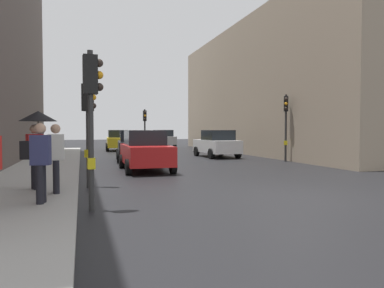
% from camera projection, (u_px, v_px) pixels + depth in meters
% --- Properties ---
extents(ground_plane, '(120.00, 120.00, 0.00)m').
position_uv_depth(ground_plane, '(295.00, 195.00, 10.13)').
color(ground_plane, black).
extents(sidewalk_kerb, '(2.94, 40.00, 0.16)m').
position_uv_depth(sidewalk_kerb, '(38.00, 175.00, 13.82)').
color(sidewalk_kerb, '#A8A5A0').
rests_on(sidewalk_kerb, ground).
extents(building_facade_right, '(12.00, 26.20, 9.84)m').
position_uv_depth(building_facade_right, '(305.00, 91.00, 29.74)').
color(building_facade_right, gray).
rests_on(building_facade_right, ground).
extents(traffic_light_far_median, '(0.25, 0.43, 3.42)m').
position_uv_depth(traffic_light_far_median, '(145.00, 123.00, 29.48)').
color(traffic_light_far_median, '#2D2D2D').
rests_on(traffic_light_far_median, ground).
extents(traffic_light_mid_street, '(0.36, 0.44, 3.75)m').
position_uv_depth(traffic_light_mid_street, '(286.00, 115.00, 20.65)').
color(traffic_light_mid_street, '#2D2D2D').
rests_on(traffic_light_mid_street, ground).
extents(traffic_light_near_right, '(0.45, 0.36, 3.30)m').
position_uv_depth(traffic_light_near_right, '(89.00, 114.00, 11.39)').
color(traffic_light_near_right, '#2D2D2D').
rests_on(traffic_light_near_right, ground).
extents(traffic_light_near_left, '(0.44, 0.27, 3.50)m').
position_uv_depth(traffic_light_near_left, '(92.00, 101.00, 8.03)').
color(traffic_light_near_left, '#2D2D2D').
rests_on(traffic_light_near_left, ground).
extents(car_silver_hatchback, '(2.15, 4.27, 1.76)m').
position_uv_depth(car_silver_hatchback, '(163.00, 139.00, 37.66)').
color(car_silver_hatchback, '#BCBCC1').
rests_on(car_silver_hatchback, ground).
extents(car_white_compact, '(2.13, 4.26, 1.76)m').
position_uv_depth(car_white_compact, '(217.00, 144.00, 24.02)').
color(car_white_compact, silver).
rests_on(car_white_compact, ground).
extents(car_dark_suv, '(2.27, 4.32, 1.76)m').
position_uv_depth(car_dark_suv, '(134.00, 146.00, 21.29)').
color(car_dark_suv, black).
rests_on(car_dark_suv, ground).
extents(car_red_sedan, '(2.05, 4.22, 1.76)m').
position_uv_depth(car_red_sedan, '(145.00, 151.00, 16.09)').
color(car_red_sedan, red).
rests_on(car_red_sedan, ground).
extents(car_yellow_taxi, '(2.17, 4.28, 1.76)m').
position_uv_depth(car_yellow_taxi, '(118.00, 140.00, 31.61)').
color(car_yellow_taxi, yellow).
rests_on(car_yellow_taxi, ground).
extents(pedestrian_with_umbrella, '(1.00, 1.00, 2.14)m').
position_uv_depth(pedestrian_with_umbrella, '(37.00, 128.00, 10.09)').
color(pedestrian_with_umbrella, black).
rests_on(pedestrian_with_umbrella, sidewalk_kerb).
extents(pedestrian_with_black_backpack, '(0.62, 0.36, 1.77)m').
position_uv_depth(pedestrian_with_black_backpack, '(54.00, 154.00, 9.42)').
color(pedestrian_with_black_backpack, black).
rests_on(pedestrian_with_black_backpack, sidewalk_kerb).
extents(pedestrian_with_grey_backpack, '(0.64, 0.39, 1.77)m').
position_uv_depth(pedestrian_with_grey_backpack, '(39.00, 158.00, 8.13)').
color(pedestrian_with_grey_backpack, black).
rests_on(pedestrian_with_grey_backpack, sidewalk_kerb).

